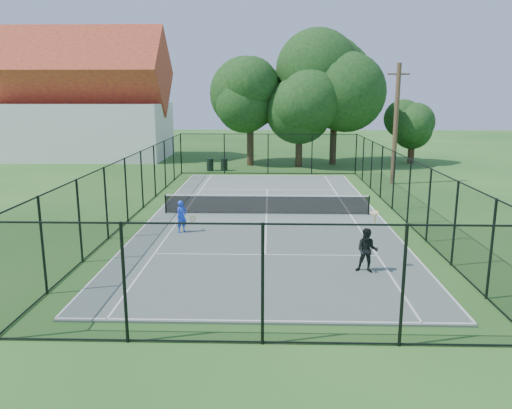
{
  "coord_description": "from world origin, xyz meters",
  "views": [
    {
      "loc": [
        0.16,
        -23.92,
        5.85
      ],
      "look_at": [
        -0.44,
        -3.0,
        1.2
      ],
      "focal_mm": 35.0,
      "sensor_mm": 36.0,
      "label": 1
    }
  ],
  "objects_px": {
    "trash_bin_right": "(224,165)",
    "tennis_net": "(267,204)",
    "player_blue": "(182,217)",
    "trash_bin_left": "(210,165)",
    "utility_pole": "(396,124)",
    "player_black": "(367,250)"
  },
  "relations": [
    {
      "from": "trash_bin_right",
      "to": "tennis_net",
      "type": "bearing_deg",
      "value": -76.74
    },
    {
      "from": "trash_bin_right",
      "to": "utility_pole",
      "type": "relative_size",
      "value": 0.12
    },
    {
      "from": "tennis_net",
      "to": "utility_pole",
      "type": "distance_m",
      "value": 12.7
    },
    {
      "from": "utility_pole",
      "to": "player_blue",
      "type": "bearing_deg",
      "value": -133.76
    },
    {
      "from": "trash_bin_right",
      "to": "utility_pole",
      "type": "height_order",
      "value": "utility_pole"
    },
    {
      "from": "trash_bin_right",
      "to": "player_blue",
      "type": "xyz_separation_m",
      "value": [
        -0.16,
        -17.96,
        0.27
      ]
    },
    {
      "from": "trash_bin_left",
      "to": "utility_pole",
      "type": "xyz_separation_m",
      "value": [
        12.8,
        -5.41,
        3.47
      ]
    },
    {
      "from": "trash_bin_left",
      "to": "utility_pole",
      "type": "bearing_deg",
      "value": -22.9
    },
    {
      "from": "tennis_net",
      "to": "utility_pole",
      "type": "relative_size",
      "value": 1.3
    },
    {
      "from": "tennis_net",
      "to": "trash_bin_right",
      "type": "height_order",
      "value": "tennis_net"
    },
    {
      "from": "tennis_net",
      "to": "player_black",
      "type": "bearing_deg",
      "value": -67.37
    },
    {
      "from": "tennis_net",
      "to": "player_black",
      "type": "height_order",
      "value": "player_black"
    },
    {
      "from": "trash_bin_right",
      "to": "player_black",
      "type": "relative_size",
      "value": 0.47
    },
    {
      "from": "player_blue",
      "to": "player_black",
      "type": "xyz_separation_m",
      "value": [
        6.97,
        -4.69,
        0.06
      ]
    },
    {
      "from": "player_blue",
      "to": "trash_bin_right",
      "type": "bearing_deg",
      "value": 89.48
    },
    {
      "from": "tennis_net",
      "to": "player_black",
      "type": "xyz_separation_m",
      "value": [
        3.38,
        -8.1,
        0.23
      ]
    },
    {
      "from": "trash_bin_left",
      "to": "player_black",
      "type": "xyz_separation_m",
      "value": [
        7.89,
        -22.51,
        0.32
      ]
    },
    {
      "from": "trash_bin_left",
      "to": "player_black",
      "type": "relative_size",
      "value": 0.47
    },
    {
      "from": "trash_bin_right",
      "to": "player_blue",
      "type": "relative_size",
      "value": 0.69
    },
    {
      "from": "trash_bin_left",
      "to": "utility_pole",
      "type": "height_order",
      "value": "utility_pole"
    },
    {
      "from": "tennis_net",
      "to": "player_blue",
      "type": "height_order",
      "value": "player_blue"
    },
    {
      "from": "trash_bin_left",
      "to": "player_black",
      "type": "height_order",
      "value": "player_black"
    }
  ]
}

